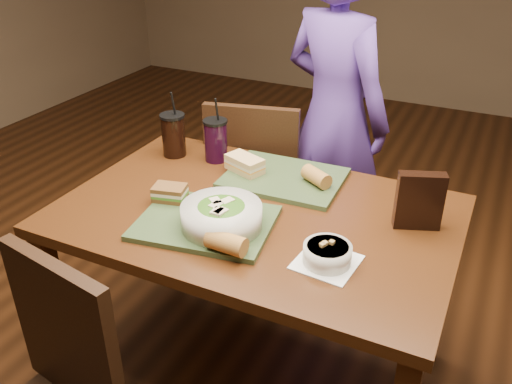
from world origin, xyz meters
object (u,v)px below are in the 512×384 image
Objects in this scene: tray_far at (284,178)px; baguette_far at (316,177)px; chair_far at (261,186)px; baguette_near at (226,243)px; salad_bowl at (222,215)px; sandwich_near at (170,193)px; dining_table at (256,233)px; soup_bowl at (327,254)px; cup_berry at (216,140)px; diner at (334,116)px; sandwich_far at (245,164)px; chip_bag at (419,201)px; cup_cola at (173,135)px; tray_near at (206,223)px.

baguette_far reaches higher than tray_far.
tray_far is 0.13m from baguette_far.
chair_far is 0.93m from baguette_near.
salad_bowl is 2.05× the size of sandwich_near.
dining_table is 0.38m from soup_bowl.
soup_bowl is 0.59m from sandwich_near.
chair_far is 7.57× the size of sandwich_near.
dining_table is at bearing -66.16° from chair_far.
baguette_near is (0.04, -0.51, 0.04)m from tray_far.
cup_berry reaches higher than chair_far.
diner is 0.99m from sandwich_near.
tray_far is 1.68× the size of salad_bowl.
chip_bag reaches higher than sandwich_far.
chair_far is 0.92m from chip_bag.
sandwich_near is 0.37m from baguette_near.
salad_bowl is 1.34× the size of chip_bag.
chair_far is at bearing 76.65° from cup_berry.
dining_table is 0.46m from cup_berry.
soup_bowl is 0.69× the size of cup_cola.
chip_bag reaches higher than baguette_near.
salad_bowl reaches higher than dining_table.
tray_far is at bearing 75.47° from tray_near.
diner is at bearing 91.35° from dining_table.
chair_far reaches higher than salad_bowl.
sandwich_far is (0.10, -0.34, 0.28)m from chair_far.
sandwich_near is at bearing 174.72° from chip_bag.
cup_berry reaches higher than dining_table.
cup_berry is at bearing 156.16° from sandwich_far.
sandwich_near is 0.65× the size of chip_bag.
cup_berry reaches higher than sandwich_near.
soup_bowl is 0.29m from baguette_near.
tray_far is at bearing 84.60° from salad_bowl.
baguette_far is at bearing 67.29° from salad_bowl.
cup_cola is at bearing 137.07° from salad_bowl.
dining_table is 10.94× the size of baguette_near.
cup_cola reaches higher than sandwich_near.
tray_near is 3.76× the size of baguette_far.
cup_cola is (-0.47, -0.61, 0.06)m from diner.
cup_cola reaches higher than tray_near.
baguette_far is at bearing 61.96° from dining_table.
diner reaches higher than sandwich_near.
tray_far is 0.52m from baguette_near.
tray_near is 0.41m from soup_bowl.
cup_cola is (-0.38, 0.41, 0.08)m from tray_near.
diner is at bearing 52.74° from cup_cola.
chair_far is at bearing 108.89° from baguette_near.
cup_berry is (-0.27, 0.45, 0.02)m from salad_bowl.
chair_far is 0.47m from tray_far.
diner is at bearing 74.85° from sandwich_near.
cup_berry is at bearing 171.56° from tray_far.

